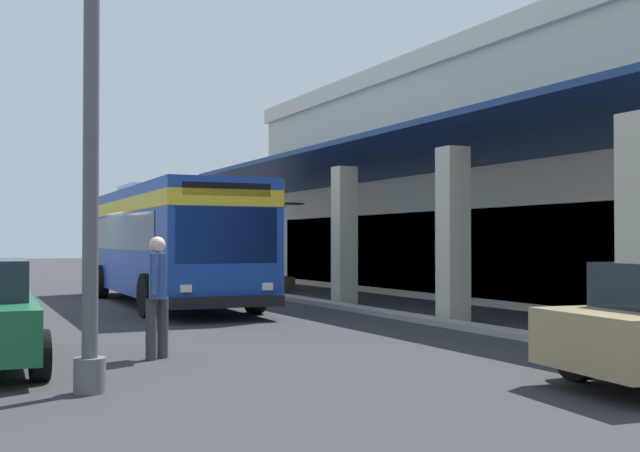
% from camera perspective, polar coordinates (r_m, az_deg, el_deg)
% --- Properties ---
extents(ground, '(120.00, 120.00, 0.00)m').
position_cam_1_polar(ground, '(25.82, 4.16, -4.91)').
color(ground, '#2D2D30').
extents(curb_strip, '(30.77, 0.50, 0.12)m').
position_cam_1_polar(curb_strip, '(21.72, -0.03, -5.48)').
color(curb_strip, '#9E998E').
rests_on(curb_strip, ground).
extents(plaza_building, '(25.95, 15.39, 7.46)m').
position_cam_1_polar(plaza_building, '(27.31, 18.53, 3.19)').
color(plaza_building, beige).
rests_on(plaza_building, ground).
extents(transit_bus, '(11.28, 3.04, 3.34)m').
position_cam_1_polar(transit_bus, '(22.31, -10.89, -0.73)').
color(transit_bus, '#193D9E').
rests_on(transit_bus, ground).
extents(pedestrian, '(0.68, 0.37, 1.79)m').
position_cam_1_polar(pedestrian, '(11.99, -11.53, -4.43)').
color(pedestrian, '#38383D').
rests_on(pedestrian, ground).
extents(potted_palm, '(1.60, 1.88, 3.12)m').
position_cam_1_polar(potted_palm, '(28.26, -2.78, -2.81)').
color(potted_palm, brown).
rests_on(potted_palm, ground).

